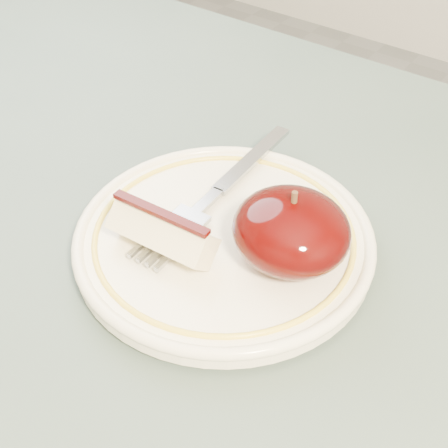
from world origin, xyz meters
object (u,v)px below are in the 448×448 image
Objects in this scene: table at (70,382)px; fork at (217,192)px; apple_half at (291,231)px; plate at (224,238)px.

table is 0.18m from fork.
fork is (-0.08, 0.02, -0.02)m from apple_half.
apple_half is 0.08m from fork.
plate is 0.06m from apple_half.
plate is 1.11× the size of fork.
apple_half is (0.05, 0.01, 0.03)m from plate.
fork reaches higher than table.
table is 4.15× the size of plate.
fork is at bearing 133.38° from plate.
apple_half reaches higher than plate.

